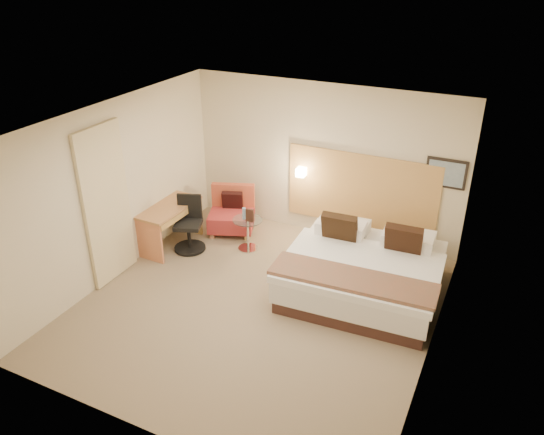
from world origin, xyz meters
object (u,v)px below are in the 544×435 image
at_px(bed, 364,271).
at_px(lounge_chair, 232,214).
at_px(desk_chair, 189,228).
at_px(side_table, 248,232).
at_px(desk, 171,215).

xyz_separation_m(bed, lounge_chair, (-2.71, 0.83, -0.02)).
xyz_separation_m(lounge_chair, desk_chair, (-0.32, -0.88, 0.06)).
xyz_separation_m(lounge_chair, side_table, (0.58, -0.47, -0.01)).
height_order(bed, desk_chair, bed).
bearing_deg(desk, side_table, 20.87).
relative_size(lounge_chair, side_table, 1.73).
bearing_deg(side_table, desk_chair, -155.47).
bearing_deg(desk_chair, lounge_chair, 69.86).
bearing_deg(side_table, desk, -159.13).
relative_size(side_table, desk, 0.46).
bearing_deg(bed, side_table, 170.40).
xyz_separation_m(desk, desk_chair, (0.32, 0.05, -0.20)).
xyz_separation_m(side_table, desk, (-1.22, -0.47, 0.28)).
height_order(lounge_chair, desk, lounge_chair).
bearing_deg(lounge_chair, desk_chair, -110.14).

